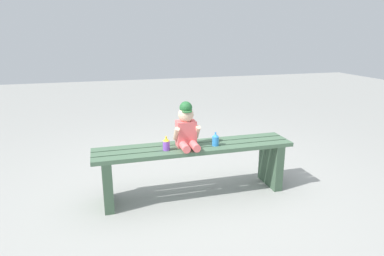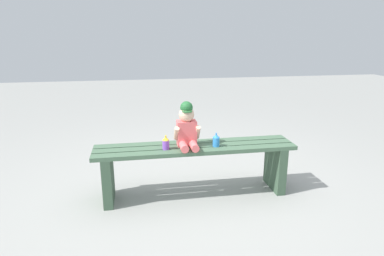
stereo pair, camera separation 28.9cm
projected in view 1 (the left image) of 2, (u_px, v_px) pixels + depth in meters
name	position (u px, v px, depth m)	size (l,w,h in m)	color
ground_plane	(194.00, 194.00, 3.13)	(16.00, 16.00, 0.00)	#999993
park_bench	(194.00, 161.00, 3.04)	(1.80, 0.35, 0.48)	#47664C
child_figure	(186.00, 127.00, 2.93)	(0.23, 0.27, 0.40)	#E56666
sippy_cup_left	(166.00, 144.00, 2.87)	(0.06, 0.06, 0.12)	#8C4CCC
sippy_cup_right	(215.00, 139.00, 2.98)	(0.06, 0.06, 0.12)	#338CE5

